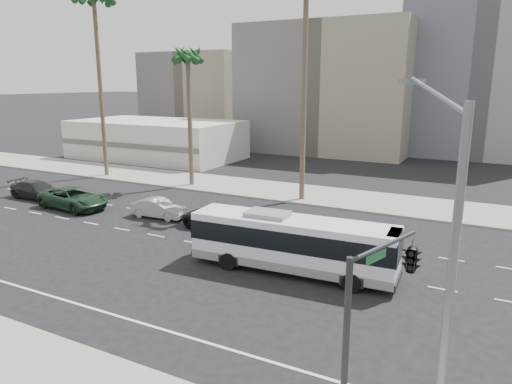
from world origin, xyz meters
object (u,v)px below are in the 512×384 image
Objects in this scene: car_c at (73,198)px; car_d at (37,190)px; streetlight_corner at (444,262)px; car_b at (159,208)px; city_bus at (292,242)px; palm_far at (94,1)px; car_a at (218,219)px; traffic_signal at (405,265)px; palm_mid at (188,58)px.

car_d is (-5.50, 0.90, -0.08)m from car_c.
car_b is at bearing 119.66° from streetlight_corner.
palm_far is (-28.29, 14.91, 16.29)m from city_bus.
city_bus is at bearing -96.49° from car_c.
car_c is at bearing -99.11° from car_d.
streetlight_corner is at bearing -129.42° from car_a.
city_bus is at bearing 147.60° from traffic_signal.
city_bus is 2.10× the size of car_d.
palm_far reaches higher than car_a.
car_d is 0.53× the size of streetlight_corner.
palm_mid is (-25.61, 25.47, 6.43)m from streetlight_corner.
car_d is 0.27× the size of palm_far.
car_c is at bearing 94.17° from car_b.
traffic_signal is 0.30× the size of palm_far.
city_bus is 1.11× the size of streetlight_corner.
traffic_signal reaches higher than car_a.
car_c is (-13.33, -0.79, 0.16)m from car_a.
traffic_signal reaches higher than car_c.
city_bus is at bearing 104.15° from streetlight_corner.
car_d is at bearing -79.29° from palm_far.
streetlight_corner reaches higher than car_b.
traffic_signal is at bearing -53.78° from city_bus.
car_a is (-7.52, 4.56, -0.98)m from city_bus.
city_bus is 25.29m from palm_mid.
palm_far is at bearing -178.42° from palm_mid.
traffic_signal reaches higher than car_d.
streetlight_corner is at bearing -33.48° from traffic_signal.
car_d is (-26.35, 4.66, -0.90)m from city_bus.
traffic_signal is at bearing -44.48° from palm_mid.
car_d is at bearing 176.41° from traffic_signal.
streetlight_corner is 1.71× the size of traffic_signal.
traffic_signal is 35.08m from palm_mid.
car_d is 38.09m from streetlight_corner.
palm_mid reaches higher than car_d.
traffic_signal is at bearing -33.77° from palm_far.
city_bus reaches higher than car_b.
traffic_signal is (20.25, -13.73, 4.22)m from car_b.
palm_far is (-11.02, -0.30, 5.80)m from palm_mid.
palm_mid reaches higher than car_b.
car_b is 0.43× the size of streetlight_corner.
palm_far reaches higher than car_d.
car_c is 5.57m from car_d.
palm_far is at bearing 37.47° from car_c.
palm_far is (-1.94, 10.25, 17.19)m from car_d.
palm_far reaches higher than city_bus.
car_d is (-13.33, -0.24, 0.05)m from car_b.
car_c is at bearing 166.69° from city_bus.
car_a is at bearing 145.69° from city_bus.
palm_mid is 0.68× the size of palm_far.
car_c is 31.04m from traffic_signal.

